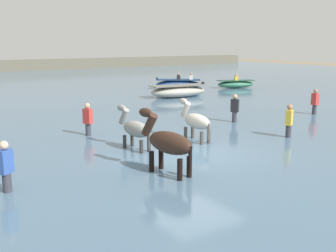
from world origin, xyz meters
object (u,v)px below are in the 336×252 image
Objects in this scene: boat_near_port at (236,84)px; person_wading_close at (289,125)px; horse_flank_grey at (135,130)px; person_spectator_far at (88,124)px; person_wading_mid at (235,112)px; boat_mid_channel at (178,91)px; boat_distant_east at (179,84)px; person_onlooker_right at (6,174)px; horse_lead_dark_bay at (168,144)px; horse_trailing_pinto at (196,122)px; person_onlooker_left at (315,105)px.

boat_near_port is 15.92m from person_wading_close.
person_wading_close is at bearing -17.01° from horse_flank_grey.
person_spectator_far and person_wading_mid have the same top height.
person_spectator_far reaches higher than boat_mid_channel.
boat_distant_east is 12.53m from person_wading_mid.
boat_mid_channel is at bearing 40.99° from person_onlooker_right.
horse_lead_dark_bay is 1.26× the size of person_wading_close.
boat_mid_channel is (6.05, 9.49, -0.27)m from horse_trailing_pinto.
person_wading_mid is (-2.63, -7.78, 0.06)m from boat_mid_channel.
boat_near_port is at bearing 15.53° from boat_mid_channel.
boat_distant_east is at bearing 43.77° from person_onlooker_right.
person_onlooker_right is at bearing -139.01° from boat_mid_channel.
horse_lead_dark_bay is 20.60m from boat_near_port.
horse_lead_dark_bay is 5.93m from person_wading_close.
horse_lead_dark_bay reaches higher than person_wading_mid.
boat_mid_channel is (8.83, 11.88, -0.41)m from horse_lead_dark_bay.
boat_mid_channel is at bearing -164.47° from boat_near_port.
boat_distant_east is (8.65, 13.10, -0.29)m from horse_trailing_pinto.
person_onlooker_left is (-0.76, -12.08, 0.07)m from boat_distant_east.
horse_flank_grey reaches higher than person_wading_close.
person_onlooker_left is (4.47, -0.69, 0.00)m from person_wading_mid.
boat_distant_east reaches higher than boat_near_port.
person_wading_close is (5.80, -4.28, 0.00)m from person_spectator_far.
person_onlooker_left reaches higher than boat_distant_east.
boat_distant_east is 1.12× the size of boat_near_port.
boat_mid_channel is at bearing 37.13° from person_spectator_far.
person_onlooker_right is at bearing 165.68° from horse_lead_dark_bay.
horse_trailing_pinto reaches higher than person_onlooker_left.
person_wading_close is at bearing -25.09° from horse_trailing_pinto.
horse_trailing_pinto is at bearing -123.45° from boat_distant_east.
boat_near_port is at bearing 53.22° from person_wading_close.
boat_mid_channel is 6.80m from boat_near_port.
boat_mid_channel is 16.66m from person_onlooker_right.
horse_trailing_pinto is 1.12× the size of person_onlooker_right.
boat_near_port is 22.98m from person_onlooker_right.
person_onlooker_right reaches higher than boat_distant_east.
horse_lead_dark_bay is at bearing -101.12° from horse_flank_grey.
person_onlooker_left is at bearing 27.03° from person_wading_close.
person_wading_close is 9.59m from person_onlooker_right.
horse_flank_grey reaches higher than boat_mid_channel.
person_wading_mid is at bearing -108.66° from boat_mid_channel.
horse_lead_dark_bay is at bearing -138.30° from boat_near_port.
horse_trailing_pinto reaches higher than person_spectator_far.
boat_distant_east is 4.33m from boat_near_port.
horse_trailing_pinto is at bearing 154.91° from person_wading_close.
boat_distant_east is at bearing 56.55° from horse_trailing_pinto.
person_wading_close is 3.17m from person_wading_mid.
person_wading_close and person_onlooker_left have the same top height.
boat_distant_east reaches higher than boat_mid_channel.
person_onlooker_left is (10.16, 0.83, -0.19)m from horse_flank_grey.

